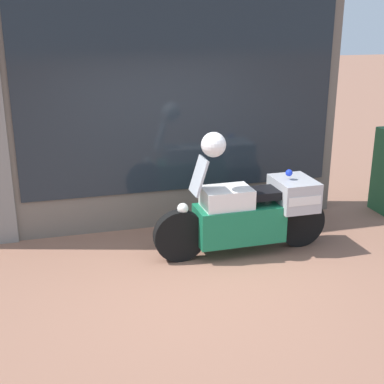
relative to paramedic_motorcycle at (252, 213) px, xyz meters
name	(u,v)px	position (x,y,z in m)	size (l,w,h in m)	color
ground_plane	(189,284)	(-1.01, -0.66, -0.54)	(60.00, 60.00, 0.00)	#8E604C
shop_building	(123,86)	(-1.39, 1.34, 1.47)	(5.50, 0.55, 4.01)	#6B6056
window_display	(175,188)	(-0.67, 1.37, -0.05)	(4.22, 0.30, 2.05)	slate
paramedic_motorcycle	(252,213)	(0.00, 0.00, 0.00)	(2.31, 0.65, 1.31)	black
white_helmet	(214,145)	(-0.52, -0.01, 0.92)	(0.30, 0.30, 0.30)	white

